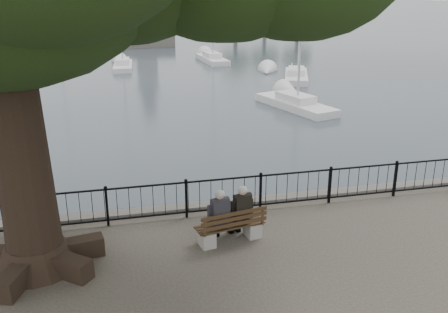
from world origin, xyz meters
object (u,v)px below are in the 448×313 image
object	(u,v)px
person_left	(218,218)
person_right	(240,213)
bench	(231,230)
lion_monument	(145,25)

from	to	relation	value
person_left	person_right	size ratio (longest dim) A/B	1.00
person_left	bench	bearing A→B (deg)	-7.71
bench	lion_monument	bearing A→B (deg)	87.43
person_left	person_right	distance (m)	0.57
bench	person_right	world-z (taller)	person_right
bench	lion_monument	size ratio (longest dim) A/B	0.19
person_right	lion_monument	bearing A→B (deg)	87.73
person_left	person_right	bearing A→B (deg)	10.52
person_right	lion_monument	distance (m)	48.85
bench	person_right	xyz separation A→B (m)	(0.26, 0.14, 0.33)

